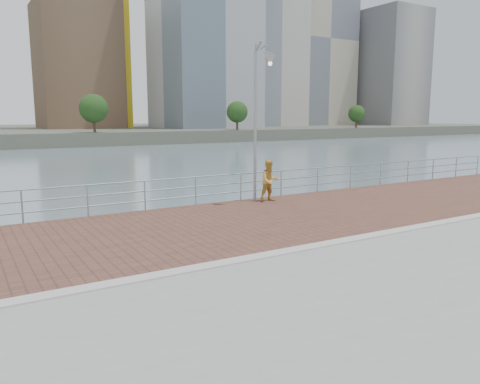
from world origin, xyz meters
TOP-DOWN VIEW (x-y plane):
  - water at (0.00, 0.00)m, footprint 400.00×400.00m
  - brick_lane at (0.00, 3.60)m, footprint 40.00×6.80m
  - curb at (0.00, 0.00)m, footprint 40.00×0.40m
  - guardrail at (0.00, 7.00)m, footprint 39.06×0.06m
  - street_lamp at (3.45, 6.06)m, footprint 0.44×1.27m
  - bystander at (3.93, 6.14)m, footprint 0.87×0.71m
  - skyline at (32.65, 104.56)m, footprint 233.00×41.00m
  - shoreline_trees at (7.62, 77.00)m, footprint 144.14×5.12m

SIDE VIEW (x-z plane):
  - water at x=0.00m, z-range -2.00..-2.00m
  - brick_lane at x=0.00m, z-range 0.00..0.02m
  - curb at x=0.00m, z-range 0.00..0.06m
  - guardrail at x=0.00m, z-range 0.13..1.25m
  - bystander at x=3.93m, z-range 0.02..1.69m
  - street_lamp at x=3.45m, z-range 1.26..7.24m
  - shoreline_trees at x=7.62m, z-range 0.92..7.75m
  - skyline at x=32.65m, z-range -10.10..62.40m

